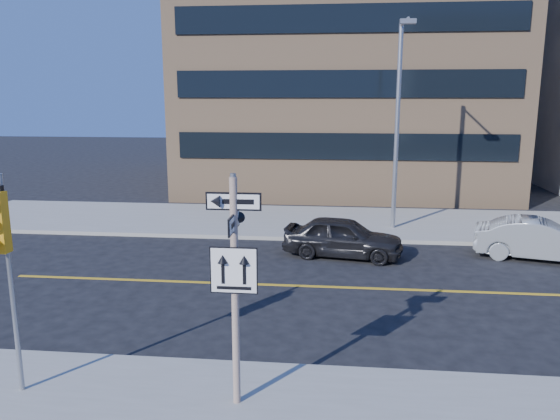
# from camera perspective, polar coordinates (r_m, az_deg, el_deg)

# --- Properties ---
(ground) EXTENTS (120.00, 120.00, 0.00)m
(ground) POSITION_cam_1_polar(r_m,az_deg,el_deg) (12.46, -2.36, -14.03)
(ground) COLOR black
(ground) RESTS_ON ground
(sign_pole) EXTENTS (0.92, 0.92, 4.06)m
(sign_pole) POSITION_cam_1_polar(r_m,az_deg,el_deg) (9.23, -4.76, -7.15)
(sign_pole) COLOR silver
(sign_pole) RESTS_ON near_sidewalk
(traffic_signal) EXTENTS (0.32, 0.45, 4.00)m
(traffic_signal) POSITION_cam_1_polar(r_m,az_deg,el_deg) (10.43, -27.15, -2.82)
(traffic_signal) COLOR gray
(traffic_signal) RESTS_ON near_sidewalk
(parked_car_a) EXTENTS (2.31, 4.28, 1.38)m
(parked_car_a) POSITION_cam_1_polar(r_m,az_deg,el_deg) (18.84, 6.60, -2.82)
(parked_car_a) COLOR black
(parked_car_a) RESTS_ON ground
(parked_car_b) EXTENTS (2.47, 4.42, 1.38)m
(parked_car_b) POSITION_cam_1_polar(r_m,az_deg,el_deg) (20.36, 25.49, -2.81)
(parked_car_b) COLOR gray
(parked_car_b) RESTS_ON ground
(streetlight_a) EXTENTS (0.55, 2.25, 8.00)m
(streetlight_a) POSITION_cam_1_polar(r_m,az_deg,el_deg) (21.98, 12.26, 9.81)
(streetlight_a) COLOR gray
(streetlight_a) RESTS_ON far_sidewalk
(building_brick) EXTENTS (18.00, 18.00, 18.00)m
(building_brick) POSITION_cam_1_polar(r_m,az_deg,el_deg) (36.26, 6.79, 17.41)
(building_brick) COLOR tan
(building_brick) RESTS_ON ground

